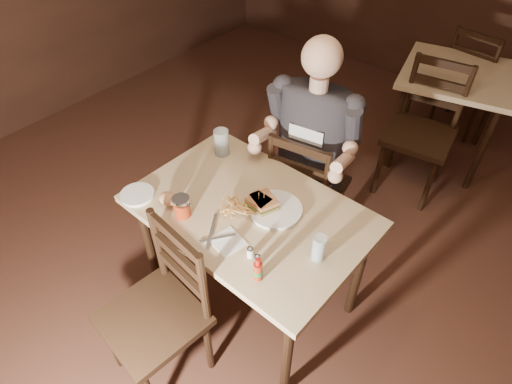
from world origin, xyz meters
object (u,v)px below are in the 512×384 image
Objects in this scene: diner at (312,125)px; bg_table at (456,83)px; glass_right at (319,248)px; chair_far at (308,187)px; chair_near at (152,319)px; hot_sauce at (258,269)px; dinner_plate at (275,210)px; glass_left at (222,142)px; main_table at (250,220)px; side_plate at (137,195)px; syrup_dispenser at (182,207)px; bg_chair_near at (419,136)px; bg_chair_far at (472,80)px.

bg_table is at bearing 68.65° from diner.
glass_right is (0.15, -2.14, 0.16)m from bg_table.
bg_table is 1.53m from chair_far.
chair_far is at bearing 95.10° from chair_near.
glass_right is 1.06× the size of hot_sauce.
glass_left is at bearing 161.54° from dinner_plate.
glass_right is (0.33, -0.11, 0.06)m from dinner_plate.
chair_near is (-0.36, -2.73, -0.21)m from bg_table.
dinner_plate reaches higher than bg_table.
diner is 0.55m from dinner_plate.
main_table is 7.04× the size of side_plate.
diner is 1.01m from side_plate.
dinner_plate is at bearing 82.23° from chair_near.
chair_near reaches higher than syrup_dispenser.
syrup_dispenser is at bearing -133.50° from main_table.
chair_near is at bearing -104.51° from dinner_plate.
bg_chair_near is 1.02× the size of diner.
bg_table is 5.63× the size of side_plate.
bg_chair_far is 6.90× the size of glass_right.
hot_sauce is 0.76× the size of side_plate.
dinner_plate is at bearing -105.36° from bg_chair_near.
bg_chair_far reaches higher than glass_right.
bg_table is at bearing 82.30° from main_table.
bg_chair_near is (0.28, 1.55, -0.19)m from main_table.
chair_near is at bearing -137.73° from hot_sauce.
side_plate is at bearing 82.34° from bg_chair_far.
bg_chair_far is 0.98× the size of diner.
glass_right is 0.80× the size of side_plate.
main_table is at bearing -30.47° from glass_left.
main_table is 0.67m from chair_near.
bg_chair_far is 3.06m from side_plate.
side_plate is (-0.43, 0.33, 0.31)m from chair_near.
glass_right is 0.29m from hot_sauce.
chair_near is 3.30m from bg_chair_far.
bg_table is at bearing 69.39° from glass_left.
glass_right is at bearing -5.51° from main_table.
side_plate is at bearing -149.06° from dinner_plate.
bg_table is 2.04m from dinner_plate.
chair_far is 8.32× the size of syrup_dispenser.
main_table is 8.75× the size of glass_right.
syrup_dispenser is (-0.51, -2.34, 0.15)m from bg_table.
glass_left is 0.56m from side_plate.
syrup_dispenser is (-0.19, -0.86, 0.36)m from chair_far.
glass_right is at bearing -18.83° from dinner_plate.
dinner_plate reaches higher than side_plate.
main_table and bg_table have the same top height.
chair_near is 1.01m from glass_left.
bg_chair_far is 5.55× the size of side_plate.
main_table is at bearing -97.70° from bg_table.
chair_near reaches higher than chair_far.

